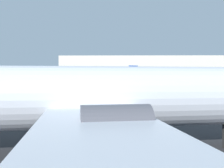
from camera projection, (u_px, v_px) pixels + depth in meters
airplane_at_gate at (105, 97)px, 16.52m from camera, size 35.22×30.07×12.71m
airplane_far_left at (171, 85)px, 70.72m from camera, size 30.66×24.58×8.20m
airplane_far_right at (38, 85)px, 75.10m from camera, size 27.41×19.26×8.47m
terminal_building at (148, 72)px, 128.84m from camera, size 85.55×24.16×15.12m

